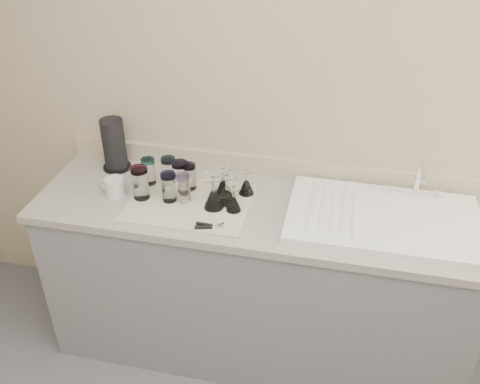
% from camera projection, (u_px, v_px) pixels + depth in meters
% --- Properties ---
extents(room_envelope, '(3.54, 3.50, 2.52)m').
position_uv_depth(room_envelope, '(151.00, 267.00, 1.08)').
color(room_envelope, '#54555A').
rests_on(room_envelope, ground).
extents(counter_unit, '(2.06, 0.62, 0.90)m').
position_uv_depth(counter_unit, '(256.00, 281.00, 2.67)').
color(counter_unit, slate).
rests_on(counter_unit, ground).
extents(sink_unit, '(0.82, 0.50, 0.22)m').
position_uv_depth(sink_unit, '(383.00, 218.00, 2.31)').
color(sink_unit, white).
rests_on(sink_unit, counter_unit).
extents(dish_towel, '(0.55, 0.42, 0.01)m').
position_uv_depth(dish_towel, '(190.00, 202.00, 2.44)').
color(dish_towel, silver).
rests_on(dish_towel, counter_unit).
extents(tumbler_teal, '(0.07, 0.07, 0.13)m').
position_uv_depth(tumbler_teal, '(149.00, 171.00, 2.54)').
color(tumbler_teal, white).
rests_on(tumbler_teal, dish_towel).
extents(tumbler_cyan, '(0.07, 0.07, 0.14)m').
position_uv_depth(tumbler_cyan, '(169.00, 171.00, 2.53)').
color(tumbler_cyan, white).
rests_on(tumbler_cyan, dish_towel).
extents(tumbler_purple, '(0.06, 0.06, 0.13)m').
position_uv_depth(tumbler_purple, '(189.00, 176.00, 2.50)').
color(tumbler_purple, white).
rests_on(tumbler_purple, dish_towel).
extents(tumbler_magenta, '(0.08, 0.08, 0.16)m').
position_uv_depth(tumbler_magenta, '(140.00, 183.00, 2.43)').
color(tumbler_magenta, white).
rests_on(tumbler_magenta, dish_towel).
extents(tumbler_blue, '(0.07, 0.07, 0.14)m').
position_uv_depth(tumbler_blue, '(169.00, 187.00, 2.42)').
color(tumbler_blue, white).
rests_on(tumbler_blue, dish_towel).
extents(tumbler_lavender, '(0.07, 0.07, 0.13)m').
position_uv_depth(tumbler_lavender, '(183.00, 188.00, 2.41)').
color(tumbler_lavender, white).
rests_on(tumbler_lavender, dish_towel).
extents(tumbler_extra, '(0.07, 0.07, 0.15)m').
position_uv_depth(tumbler_extra, '(180.00, 176.00, 2.49)').
color(tumbler_extra, white).
rests_on(tumbler_extra, dish_towel).
extents(goblet_back_left, '(0.08, 0.08, 0.14)m').
position_uv_depth(goblet_back_left, '(223.00, 185.00, 2.48)').
color(goblet_back_left, white).
rests_on(goblet_back_left, dish_towel).
extents(goblet_back_right, '(0.07, 0.07, 0.13)m').
position_uv_depth(goblet_back_right, '(246.00, 185.00, 2.48)').
color(goblet_back_right, white).
rests_on(goblet_back_right, dish_towel).
extents(goblet_front_left, '(0.09, 0.09, 0.16)m').
position_uv_depth(goblet_front_left, '(214.00, 197.00, 2.38)').
color(goblet_front_left, white).
rests_on(goblet_front_left, dish_towel).
extents(goblet_front_right, '(0.07, 0.07, 0.13)m').
position_uv_depth(goblet_front_right, '(234.00, 202.00, 2.36)').
color(goblet_front_right, white).
rests_on(goblet_front_right, dish_towel).
extents(goblet_extra, '(0.08, 0.08, 0.15)m').
position_uv_depth(goblet_extra, '(227.00, 193.00, 2.41)').
color(goblet_extra, white).
rests_on(goblet_extra, dish_towel).
extents(can_opener, '(0.13, 0.05, 0.02)m').
position_uv_depth(can_opener, '(210.00, 226.00, 2.27)').
color(can_opener, silver).
rests_on(can_opener, dish_towel).
extents(white_mug, '(0.13, 0.10, 0.09)m').
position_uv_depth(white_mug, '(114.00, 187.00, 2.48)').
color(white_mug, silver).
rests_on(white_mug, counter_unit).
extents(paper_towel_roll, '(0.14, 0.14, 0.27)m').
position_uv_depth(paper_towel_roll, '(114.00, 145.00, 2.65)').
color(paper_towel_roll, black).
rests_on(paper_towel_roll, counter_unit).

